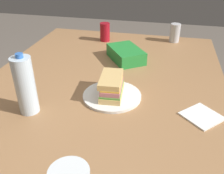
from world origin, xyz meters
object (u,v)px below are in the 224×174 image
at_px(paper_plate, 112,96).
at_px(soda_can_silver, 175,33).
at_px(soda_can_red, 105,32).
at_px(dining_table, 97,111).
at_px(chip_bag, 126,54).
at_px(water_bottle_tall, 25,86).
at_px(sandwich, 112,86).

height_order(paper_plate, soda_can_silver, soda_can_silver).
bearing_deg(soda_can_red, dining_table, -168.95).
bearing_deg(soda_can_red, chip_bag, -145.56).
bearing_deg(water_bottle_tall, paper_plate, -59.64).
relative_size(paper_plate, chip_bag, 1.11).
relative_size(paper_plate, water_bottle_tall, 1.03).
bearing_deg(paper_plate, soda_can_silver, -18.27).
height_order(sandwich, soda_can_red, soda_can_red).
bearing_deg(sandwich, water_bottle_tall, 121.05).
xyz_separation_m(sandwich, soda_can_silver, (0.77, -0.26, 0.01)).
bearing_deg(water_bottle_tall, chip_bag, -26.35).
bearing_deg(soda_can_red, paper_plate, -163.31).
distance_m(soda_can_red, soda_can_silver, 0.47).
bearing_deg(dining_table, paper_plate, -78.38).
xyz_separation_m(sandwich, chip_bag, (0.40, 0.01, -0.02)).
bearing_deg(dining_table, chip_bag, -7.87).
distance_m(dining_table, paper_plate, 0.11).
bearing_deg(chip_bag, water_bottle_tall, -60.85).
relative_size(water_bottle_tall, soda_can_silver, 2.03).
distance_m(paper_plate, soda_can_silver, 0.82).
bearing_deg(water_bottle_tall, sandwich, -58.95).
distance_m(dining_table, chip_bag, 0.44).
xyz_separation_m(paper_plate, water_bottle_tall, (-0.17, 0.30, 0.11)).
bearing_deg(chip_bag, soda_can_silver, 109.72).
height_order(paper_plate, chip_bag, chip_bag).
bearing_deg(dining_table, water_bottle_tall, 125.01).
bearing_deg(soda_can_red, soda_can_silver, -79.46).
relative_size(chip_bag, water_bottle_tall, 0.93).
distance_m(paper_plate, water_bottle_tall, 0.36).
xyz_separation_m(paper_plate, soda_can_silver, (0.78, -0.26, 0.06)).
distance_m(dining_table, water_bottle_tall, 0.34).
height_order(sandwich, water_bottle_tall, water_bottle_tall).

